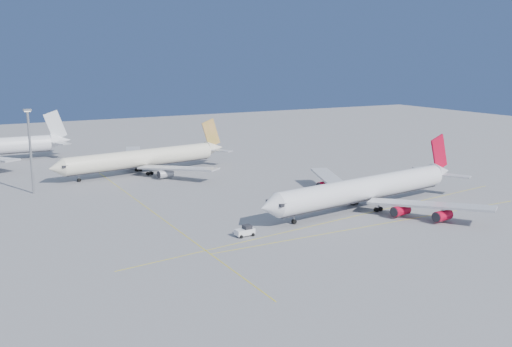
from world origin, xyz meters
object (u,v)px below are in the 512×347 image
pushback_tug (245,231)px  airliner_virgin (368,188)px  light_mast (30,144)px  airliner_etihad (145,158)px

pushback_tug → airliner_virgin: bearing=6.3°
pushback_tug → light_mast: bearing=116.1°
pushback_tug → light_mast: size_ratio=0.18×
light_mast → airliner_virgin: bearing=-38.2°
airliner_etihad → light_mast: 40.99m
light_mast → pushback_tug: bearing=-61.4°
airliner_virgin → airliner_etihad: (-36.97, 72.22, -0.02)m
airliner_virgin → light_mast: light_mast is taller
airliner_virgin → light_mast: 95.37m
airliner_virgin → light_mast: bearing=133.9°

